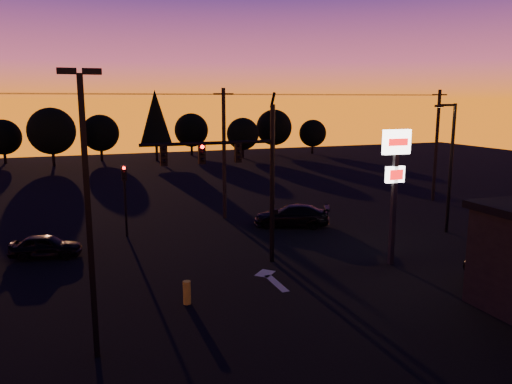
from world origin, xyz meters
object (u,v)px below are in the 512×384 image
parking_lot_light (87,198)px  pylon_sign (395,168)px  bollard (187,292)px  car_right (292,216)px  traffic_signal_mast (242,168)px  car_left (46,246)px  streetlight (450,162)px  secondary_signal (125,190)px

parking_lot_light → pylon_sign: 15.19m
parking_lot_light → bollard: 6.82m
parking_lot_light → car_right: parking_lot_light is taller
traffic_signal_mast → parking_lot_light: parking_lot_light is taller
traffic_signal_mast → bollard: bearing=-134.1°
pylon_sign → car_right: size_ratio=1.38×
pylon_sign → bollard: (-10.81, -1.34, -4.43)m
car_left → car_right: car_right is taller
parking_lot_light → pylon_sign: bearing=17.2°
bollard → car_left: (-5.63, 8.60, 0.13)m
traffic_signal_mast → streetlight: traffic_signal_mast is taller
bollard → car_right: (9.28, 10.11, 0.23)m
bollard → car_right: bearing=47.4°
traffic_signal_mast → secondary_signal: size_ratio=1.97×
secondary_signal → parking_lot_light: parking_lot_light is taller
streetlight → bollard: streetlight is taller
car_left → car_right: bearing=-71.2°
bollard → car_right: car_right is taller
parking_lot_light → streetlight: 23.05m
secondary_signal → streetlight: size_ratio=0.54×
secondary_signal → traffic_signal_mast: bearing=-56.8°
bollard → car_left: 10.28m
bollard → car_right: 13.72m
pylon_sign → streetlight: size_ratio=0.85×
pylon_sign → traffic_signal_mast: bearing=160.6°
parking_lot_light → streetlight: size_ratio=1.14×
streetlight → traffic_signal_mast: bearing=-173.9°
parking_lot_light → streetlight: bearing=21.7°
car_right → streetlight: bearing=85.4°
streetlight → car_left: bearing=172.1°
secondary_signal → streetlight: streetlight is taller
streetlight → pylon_sign: bearing=-149.9°
traffic_signal_mast → secondary_signal: traffic_signal_mast is taller
bollard → traffic_signal_mast: bearing=45.9°
streetlight → car_left: 23.88m
pylon_sign → bollard: size_ratio=7.03×
car_left → parking_lot_light: bearing=-157.6°
secondary_signal → car_left: secondary_signal is taller
secondary_signal → car_left: size_ratio=1.20×
parking_lot_light → pylon_sign: parking_lot_light is taller
streetlight → bollard: size_ratio=8.27×
traffic_signal_mast → streetlight: (14.01, 1.51, -0.52)m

